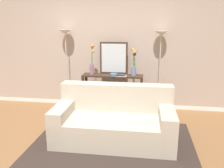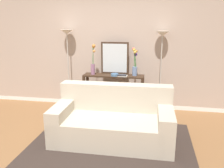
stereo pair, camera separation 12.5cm
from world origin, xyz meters
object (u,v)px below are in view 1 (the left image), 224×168
(wall_mirror, at_px, (114,58))
(book_row_under_console, at_px, (99,108))
(book_stack, at_px, (121,75))
(vase_tall_flowers, at_px, (92,63))
(floor_lamp_right, at_px, (161,49))
(floor_lamp_left, at_px, (66,47))
(vase_short_flowers, at_px, (134,64))
(fruit_bowl, at_px, (114,75))
(couch, at_px, (114,122))
(console_table, at_px, (113,87))

(wall_mirror, height_order, book_row_under_console, wall_mirror)
(book_stack, bearing_deg, vase_tall_flowers, 172.95)
(floor_lamp_right, bearing_deg, wall_mirror, 179.19)
(floor_lamp_left, distance_m, book_stack, 1.37)
(vase_tall_flowers, height_order, book_row_under_console, vase_tall_flowers)
(floor_lamp_left, xyz_separation_m, book_row_under_console, (0.74, -0.12, -1.31))
(floor_lamp_left, relative_size, book_stack, 8.37)
(vase_short_flowers, bearing_deg, vase_tall_flowers, -177.09)
(book_row_under_console, bearing_deg, book_stack, -11.10)
(floor_lamp_left, height_order, book_stack, floor_lamp_left)
(fruit_bowl, xyz_separation_m, book_stack, (0.16, -0.01, -0.01))
(floor_lamp_right, relative_size, book_row_under_console, 3.79)
(floor_lamp_right, bearing_deg, vase_tall_flowers, -174.44)
(wall_mirror, relative_size, book_row_under_console, 1.49)
(floor_lamp_left, relative_size, vase_tall_flowers, 2.71)
(wall_mirror, xyz_separation_m, fruit_bowl, (0.04, -0.22, -0.31))
(floor_lamp_left, bearing_deg, floor_lamp_right, 0.00)
(couch, bearing_deg, book_stack, 91.03)
(floor_lamp_right, xyz_separation_m, wall_mirror, (-0.97, 0.01, -0.21))
(floor_lamp_right, bearing_deg, floor_lamp_left, 180.00)
(book_stack, height_order, book_row_under_console, book_stack)
(book_row_under_console, bearing_deg, console_table, 0.00)
(couch, xyz_separation_m, wall_mirror, (-0.21, 1.40, 0.85))
(console_table, xyz_separation_m, wall_mirror, (0.00, 0.13, 0.60))
(wall_mirror, height_order, vase_short_flowers, wall_mirror)
(floor_lamp_left, height_order, fruit_bowl, floor_lamp_left)
(couch, relative_size, floor_lamp_right, 1.11)
(couch, bearing_deg, fruit_bowl, 98.59)
(vase_short_flowers, xyz_separation_m, book_row_under_console, (-0.75, -0.02, -0.99))
(floor_lamp_right, distance_m, wall_mirror, 1.00)
(wall_mirror, bearing_deg, console_table, -91.79)
(console_table, bearing_deg, book_stack, -26.59)
(vase_tall_flowers, bearing_deg, vase_short_flowers, 2.91)
(vase_tall_flowers, bearing_deg, fruit_bowl, -8.72)
(vase_short_flowers, bearing_deg, book_stack, -153.46)
(wall_mirror, relative_size, book_stack, 3.26)
(vase_short_flowers, bearing_deg, floor_lamp_left, 176.43)
(console_table, height_order, vase_short_flowers, vase_short_flowers)
(vase_tall_flowers, height_order, fruit_bowl, vase_tall_flowers)
(book_row_under_console, bearing_deg, fruit_bowl, -15.11)
(couch, height_order, wall_mirror, wall_mirror)
(couch, relative_size, vase_short_flowers, 3.28)
(fruit_bowl, distance_m, book_stack, 0.16)
(couch, height_order, book_row_under_console, couch)
(floor_lamp_right, height_order, fruit_bowl, floor_lamp_right)
(couch, distance_m, wall_mirror, 1.65)
(vase_tall_flowers, bearing_deg, wall_mirror, 18.97)
(vase_short_flowers, height_order, book_stack, vase_short_flowers)
(couch, bearing_deg, floor_lamp_left, 132.35)
(floor_lamp_left, height_order, vase_short_flowers, floor_lamp_left)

